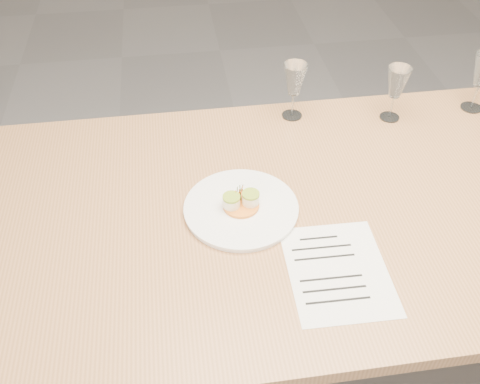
{
  "coord_description": "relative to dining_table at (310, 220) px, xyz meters",
  "views": [
    {
      "loc": [
        -0.35,
        -1.02,
        1.76
      ],
      "look_at": [
        -0.2,
        0.02,
        0.8
      ],
      "focal_mm": 40.0,
      "sensor_mm": 36.0,
      "label": 1
    }
  ],
  "objects": [
    {
      "name": "wine_glass_0",
      "position": [
        0.04,
        0.42,
        0.2
      ],
      "size": [
        0.08,
        0.08,
        0.19
      ],
      "color": "white",
      "rests_on": "dining_table"
    },
    {
      "name": "ground",
      "position": [
        0.0,
        0.0,
        -0.68
      ],
      "size": [
        7.0,
        7.0,
        0.0
      ],
      "primitive_type": "plane",
      "color": "slate",
      "rests_on": "ground"
    },
    {
      "name": "recipe_sheet",
      "position": [
        0.0,
        -0.24,
        0.07
      ],
      "size": [
        0.25,
        0.31,
        0.0
      ],
      "rotation": [
        0.0,
        0.0,
        -0.02
      ],
      "color": "white",
      "rests_on": "dining_table"
    },
    {
      "name": "wine_glass_1",
      "position": [
        0.35,
        0.36,
        0.2
      ],
      "size": [
        0.07,
        0.07,
        0.18
      ],
      "color": "white",
      "rests_on": "dining_table"
    },
    {
      "name": "dining_table",
      "position": [
        0.0,
        0.0,
        0.0
      ],
      "size": [
        2.4,
        1.0,
        0.75
      ],
      "color": "#AE7A4C",
      "rests_on": "ground"
    },
    {
      "name": "dinner_plate",
      "position": [
        -0.2,
        -0.0,
        0.08
      ],
      "size": [
        0.31,
        0.31,
        0.08
      ],
      "rotation": [
        0.0,
        0.0,
        -0.39
      ],
      "color": "white",
      "rests_on": "dining_table"
    }
  ]
}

